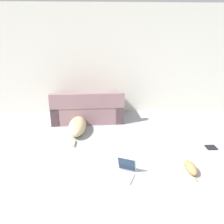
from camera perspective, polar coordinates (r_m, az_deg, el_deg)
name	(u,v)px	position (r m, az deg, el deg)	size (l,w,h in m)	color
wall_back	(122,61)	(5.83, 2.74, 13.20)	(6.68, 0.06, 2.75)	beige
couch	(88,110)	(5.45, -6.27, 0.63)	(1.74, 0.97, 0.77)	gray
dog	(78,125)	(4.86, -8.95, -3.39)	(0.38, 1.35, 0.29)	tan
cat	(190,167)	(3.69, 19.82, -13.47)	(0.15, 0.49, 0.15)	#BC7A47
laptop_open	(125,170)	(3.42, 3.52, -14.77)	(0.39, 0.43, 0.27)	#B7B7BC
book_black	(211,147)	(4.56, 24.46, -8.41)	(0.19, 0.16, 0.02)	black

